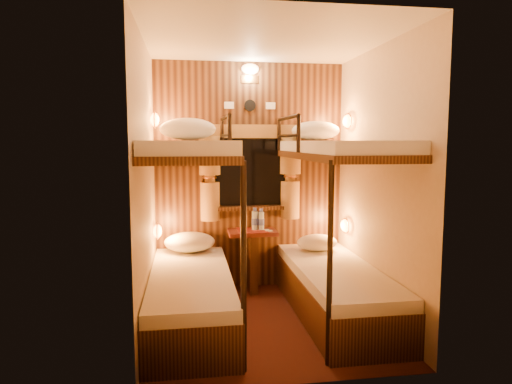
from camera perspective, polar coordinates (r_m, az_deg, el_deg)
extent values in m
plane|color=#3C1910|center=(4.16, 1.27, -15.92)|extent=(2.10, 2.10, 0.00)
plane|color=silver|center=(3.94, 1.36, 18.45)|extent=(2.10, 2.10, 0.00)
plane|color=#C6B293|center=(4.90, -0.81, 1.95)|extent=(2.40, 0.00, 2.40)
plane|color=#C6B293|center=(2.84, 4.97, -1.24)|extent=(2.40, 0.00, 2.40)
plane|color=#C6B293|center=(3.82, -13.62, 0.54)|extent=(0.00, 2.40, 2.40)
plane|color=#C6B293|center=(4.16, 15.02, 0.95)|extent=(0.00, 2.40, 2.40)
cube|color=black|center=(4.89, -0.78, 1.94)|extent=(2.00, 0.03, 2.40)
cube|color=black|center=(4.11, -8.13, -13.66)|extent=(0.70, 1.90, 0.35)
cube|color=silver|center=(4.03, -8.18, -10.65)|extent=(0.68, 1.88, 0.10)
cube|color=black|center=(3.86, -8.43, 4.43)|extent=(0.70, 1.90, 0.06)
cube|color=silver|center=(3.86, -8.45, 5.61)|extent=(0.68, 1.88, 0.10)
cylinder|color=black|center=(3.10, -1.56, -9.55)|extent=(0.04, 0.04, 1.45)
cylinder|color=black|center=(4.75, -4.26, 7.11)|extent=(0.04, 0.04, 0.32)
cylinder|color=black|center=(3.91, -3.30, 7.29)|extent=(0.04, 0.04, 0.32)
cylinder|color=black|center=(4.34, -3.84, 9.31)|extent=(0.04, 0.85, 0.04)
cylinder|color=black|center=(4.33, -3.83, 7.06)|extent=(0.03, 0.85, 0.03)
cube|color=black|center=(4.31, 9.87, -12.70)|extent=(0.70, 1.90, 0.35)
cube|color=silver|center=(4.24, 9.93, -9.82)|extent=(0.68, 1.88, 0.10)
cube|color=black|center=(4.08, 10.21, 4.49)|extent=(0.70, 1.90, 0.06)
cube|color=silver|center=(4.08, 10.23, 5.62)|extent=(0.68, 1.88, 0.10)
cylinder|color=black|center=(3.23, 9.21, -9.00)|extent=(0.04, 0.04, 1.45)
cylinder|color=black|center=(4.84, 2.90, 7.10)|extent=(0.04, 0.04, 0.32)
cylinder|color=black|center=(4.01, 5.34, 7.25)|extent=(0.04, 0.04, 0.32)
cylinder|color=black|center=(4.43, 4.02, 9.24)|extent=(0.04, 0.85, 0.04)
cylinder|color=black|center=(4.42, 4.00, 7.04)|extent=(0.03, 0.85, 0.03)
cube|color=black|center=(4.86, -0.75, 2.51)|extent=(0.98, 0.02, 0.78)
cube|color=black|center=(4.85, -0.74, 2.50)|extent=(0.90, 0.01, 0.70)
cube|color=black|center=(4.86, -0.67, -2.00)|extent=(1.00, 0.12, 0.04)
cube|color=olive|center=(4.82, -0.70, 7.59)|extent=(1.10, 0.06, 0.14)
cylinder|color=olive|center=(4.77, -5.82, 4.57)|extent=(0.22, 0.22, 0.40)
cylinder|color=olive|center=(4.78, -5.79, 1.81)|extent=(0.11, 0.11, 0.12)
cylinder|color=olive|center=(4.81, -5.76, -1.16)|extent=(0.20, 0.20, 0.40)
torus|color=#C27F38|center=(4.78, -5.79, 1.81)|extent=(0.14, 0.14, 0.02)
cylinder|color=olive|center=(4.89, 4.33, 4.62)|extent=(0.22, 0.22, 0.40)
cylinder|color=olive|center=(4.90, 4.31, 1.93)|extent=(0.11, 0.11, 0.12)
cylinder|color=olive|center=(4.92, 4.29, -0.97)|extent=(0.20, 0.20, 0.40)
torus|color=#C27F38|center=(4.90, 4.31, 1.93)|extent=(0.14, 0.14, 0.02)
cylinder|color=black|center=(4.87, -0.76, 10.76)|extent=(0.12, 0.02, 0.12)
cube|color=silver|center=(4.84, -3.39, 10.78)|extent=(0.10, 0.01, 0.07)
cube|color=silver|center=(4.90, 1.83, 10.73)|extent=(0.10, 0.01, 0.07)
cube|color=#C27F38|center=(4.89, -0.77, 13.92)|extent=(0.18, 0.01, 0.08)
ellipsoid|color=#FFCC8C|center=(4.89, -0.74, 15.11)|extent=(0.18, 0.09, 0.11)
ellipsoid|color=orange|center=(4.58, -12.20, -4.81)|extent=(0.08, 0.20, 0.13)
torus|color=#C27F38|center=(4.58, -12.20, -4.81)|extent=(0.02, 0.17, 0.17)
ellipsoid|color=orange|center=(4.50, -12.53, 8.80)|extent=(0.08, 0.20, 0.13)
torus|color=#C27F38|center=(4.50, -12.53, 8.80)|extent=(0.02, 0.17, 0.17)
ellipsoid|color=orange|center=(4.85, 11.11, -4.16)|extent=(0.08, 0.20, 0.13)
torus|color=#C27F38|center=(4.85, 11.11, -4.16)|extent=(0.02, 0.17, 0.17)
ellipsoid|color=orange|center=(4.78, 11.38, 8.68)|extent=(0.08, 0.20, 0.13)
torus|color=#C27F38|center=(4.78, 11.38, 8.68)|extent=(0.02, 0.17, 0.17)
cube|color=#521E12|center=(4.78, -0.47, -5.06)|extent=(0.50, 0.34, 0.04)
cube|color=black|center=(4.86, -0.47, -8.82)|extent=(0.08, 0.30, 0.61)
cube|color=maroon|center=(4.78, -0.47, -4.80)|extent=(0.30, 0.34, 0.01)
cylinder|color=#99BFE5|center=(4.78, -0.15, -3.60)|extent=(0.06, 0.06, 0.20)
cylinder|color=#4259C6|center=(4.78, -0.15, -3.72)|extent=(0.07, 0.07, 0.07)
cylinder|color=#4259C6|center=(4.76, -0.15, -2.17)|extent=(0.04, 0.04, 0.03)
cylinder|color=#99BFE5|center=(4.78, 0.65, -3.64)|extent=(0.06, 0.06, 0.19)
cylinder|color=#4259C6|center=(4.78, 0.65, -3.76)|extent=(0.07, 0.07, 0.07)
cylinder|color=#4259C6|center=(4.76, 0.65, -2.28)|extent=(0.03, 0.03, 0.03)
cube|color=silver|center=(4.74, 1.61, -4.87)|extent=(0.08, 0.06, 0.01)
cube|color=silver|center=(4.80, 1.24, -4.74)|extent=(0.07, 0.05, 0.01)
ellipsoid|color=silver|center=(4.71, -8.29, -6.21)|extent=(0.51, 0.37, 0.20)
ellipsoid|color=silver|center=(4.77, 7.64, -6.27)|extent=(0.42, 0.30, 0.17)
ellipsoid|color=silver|center=(4.45, -8.51, 7.79)|extent=(0.54, 0.38, 0.21)
ellipsoid|color=silver|center=(4.76, 7.46, 7.61)|extent=(0.50, 0.36, 0.20)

